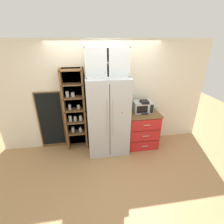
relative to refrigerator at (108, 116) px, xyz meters
The scene contains 12 objects.
ground_plane 0.91m from the refrigerator, 90.01° to the right, with size 10.77×10.77×0.00m, color tan.
wall_back_cream 0.54m from the refrigerator, 90.00° to the left, with size 5.07×0.10×2.55m, color silver.
refrigerator is the anchor object (origin of this frame).
pantry_shelf_column 0.80m from the refrigerator, 160.06° to the left, with size 0.53×0.31×1.97m.
counter_cabinet 0.98m from the refrigerator, ahead, with size 0.76×0.62×0.91m.
microwave 0.87m from the refrigerator, ahead, with size 0.44×0.33×0.26m.
coffee_maker 0.89m from the refrigerator, ahead, with size 0.17×0.20×0.31m.
mug_sage 1.19m from the refrigerator, ahead, with size 0.12×0.09×0.08m.
bottle_green 0.61m from the refrigerator, 13.00° to the left, with size 0.06×0.06×0.29m.
bottle_clear 0.88m from the refrigerator, ahead, with size 0.06×0.06×0.25m.
upper_cabinet 1.20m from the refrigerator, 90.00° to the left, with size 0.89×0.32×0.58m.
chalkboard_menu 1.38m from the refrigerator, 166.39° to the left, with size 0.60×0.04×1.44m.
Camera 1 is at (-0.44, -3.40, 2.54)m, focal length 26.46 mm.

